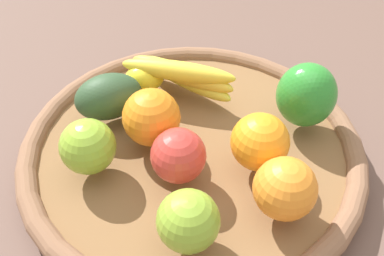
{
  "coord_description": "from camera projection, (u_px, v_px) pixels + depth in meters",
  "views": [
    {
      "loc": [
        -0.39,
        -0.15,
        0.46
      ],
      "look_at": [
        0.0,
        0.0,
        0.06
      ],
      "focal_mm": 41.09,
      "sensor_mm": 36.0,
      "label": 1
    }
  ],
  "objects": [
    {
      "name": "apple_0",
      "position": [
        188.0,
        221.0,
        0.46
      ],
      "size": [
        0.08,
        0.08,
        0.07
      ],
      "primitive_type": "sphere",
      "rotation": [
        0.0,
        0.0,
        0.18
      ],
      "color": "#87B032",
      "rests_on": "basket"
    },
    {
      "name": "ground_plane",
      "position": [
        192.0,
        159.0,
        0.62
      ],
      "size": [
        2.4,
        2.4,
        0.0
      ],
      "primitive_type": "plane",
      "color": "brown",
      "rests_on": "ground"
    },
    {
      "name": "orange_2",
      "position": [
        260.0,
        142.0,
        0.54
      ],
      "size": [
        0.08,
        0.08,
        0.07
      ],
      "primitive_type": "sphere",
      "rotation": [
        0.0,
        0.0,
        3.29
      ],
      "color": "orange",
      "rests_on": "basket"
    },
    {
      "name": "orange_0",
      "position": [
        151.0,
        117.0,
        0.57
      ],
      "size": [
        0.11,
        0.11,
        0.08
      ],
      "primitive_type": "sphere",
      "rotation": [
        0.0,
        0.0,
        4.04
      ],
      "color": "orange",
      "rests_on": "basket"
    },
    {
      "name": "apple_2",
      "position": [
        178.0,
        156.0,
        0.52
      ],
      "size": [
        0.07,
        0.07,
        0.07
      ],
      "primitive_type": "sphere",
      "rotation": [
        0.0,
        0.0,
        1.58
      ],
      "color": "red",
      "rests_on": "basket"
    },
    {
      "name": "apple_1",
      "position": [
        88.0,
        146.0,
        0.53
      ],
      "size": [
        0.1,
        0.1,
        0.07
      ],
      "primitive_type": "sphere",
      "rotation": [
        0.0,
        0.0,
        4.15
      ],
      "color": "#87B331",
      "rests_on": "basket"
    },
    {
      "name": "banana_bunch",
      "position": [
        181.0,
        74.0,
        0.65
      ],
      "size": [
        0.09,
        0.17,
        0.06
      ],
      "color": "yellow",
      "rests_on": "basket"
    },
    {
      "name": "bell_pepper",
      "position": [
        306.0,
        95.0,
        0.59
      ],
      "size": [
        0.09,
        0.09,
        0.09
      ],
      "primitive_type": "ellipsoid",
      "rotation": [
        0.0,
        0.0,
        1.73
      ],
      "color": "#2D8D2F",
      "rests_on": "basket"
    },
    {
      "name": "basket",
      "position": [
        192.0,
        149.0,
        0.61
      ],
      "size": [
        0.47,
        0.47,
        0.04
      ],
      "color": "brown",
      "rests_on": "ground_plane"
    },
    {
      "name": "orange_1",
      "position": [
        285.0,
        189.0,
        0.48
      ],
      "size": [
        0.1,
        0.1,
        0.07
      ],
      "primitive_type": "sphere",
      "rotation": [
        0.0,
        0.0,
        5.26
      ],
      "color": "orange",
      "rests_on": "basket"
    },
    {
      "name": "avocado",
      "position": [
        109.0,
        97.0,
        0.61
      ],
      "size": [
        0.11,
        0.11,
        0.06
      ],
      "primitive_type": "ellipsoid",
      "rotation": [
        0.0,
        0.0,
        2.33
      ],
      "color": "#2E4A2C",
      "rests_on": "basket"
    },
    {
      "name": "lemon_0",
      "position": [
        145.0,
        78.0,
        0.65
      ],
      "size": [
        0.08,
        0.08,
        0.05
      ],
      "primitive_type": "ellipsoid",
      "rotation": [
        0.0,
        0.0,
        5.52
      ],
      "color": "yellow",
      "rests_on": "basket"
    }
  ]
}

